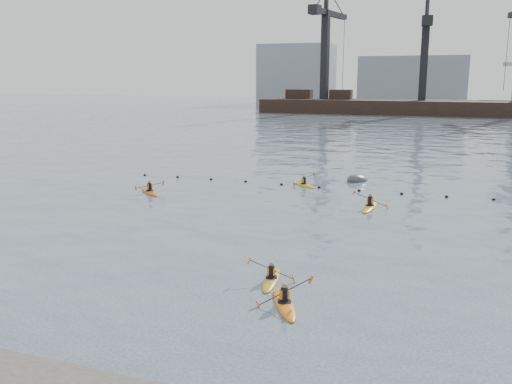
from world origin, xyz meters
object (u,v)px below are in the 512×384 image
kayaker_1 (271,279)px  mooring_buoy (358,181)px  kayaker_3 (370,207)px  kayaker_5 (304,185)px  kayaker_0 (284,303)px  kayaker_2 (150,192)px

kayaker_1 → mooring_buoy: size_ratio=1.39×
kayaker_3 → kayaker_5: (-5.81, 5.59, -0.01)m
kayaker_3 → kayaker_5: size_ratio=1.32×
kayaker_0 → mooring_buoy: 25.10m
kayaker_3 → mooring_buoy: (-2.28, 8.92, -0.10)m
kayaker_2 → kayaker_3: size_ratio=0.84×
kayaker_2 → kayaker_5: 11.56m
kayaker_5 → mooring_buoy: kayaker_5 is taller
kayaker_3 → kayaker_5: 8.07m
kayaker_1 → kayaker_2: kayaker_1 is taller
kayaker_0 → kayaker_3: size_ratio=0.88×
kayaker_1 → kayaker_2: 18.96m
kayaker_1 → kayaker_3: (1.90, 13.99, 0.01)m
kayaker_3 → kayaker_1: bearing=-94.8°
kayaker_0 → kayaker_2: bearing=106.3°
kayaker_2 → kayaker_3: (15.48, 0.76, 0.00)m
kayaker_1 → kayaker_3: kayaker_3 is taller
kayaker_0 → kayaker_1: size_ratio=1.02×
kayaker_3 → mooring_buoy: 9.21m
kayaker_5 → mooring_buoy: (3.53, 3.33, -0.09)m
kayaker_0 → kayaker_5: 22.32m
kayaker_0 → mooring_buoy: size_ratio=1.43×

